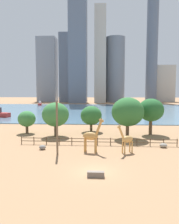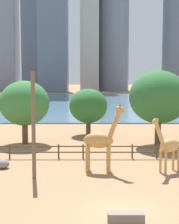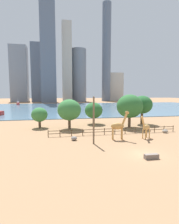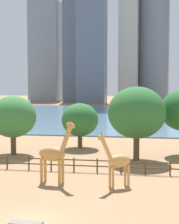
{
  "view_description": "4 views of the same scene",
  "coord_description": "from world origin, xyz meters",
  "px_view_note": "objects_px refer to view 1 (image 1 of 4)",
  "views": [
    {
      "loc": [
        0.89,
        -23.7,
        9.06
      ],
      "look_at": [
        -2.86,
        35.41,
        3.31
      ],
      "focal_mm": 35.0,
      "sensor_mm": 36.0,
      "label": 1
    },
    {
      "loc": [
        -1.63,
        -17.62,
        7.25
      ],
      "look_at": [
        -1.76,
        31.07,
        2.15
      ],
      "focal_mm": 55.0,
      "sensor_mm": 36.0,
      "label": 2
    },
    {
      "loc": [
        -11.25,
        -20.66,
        8.1
      ],
      "look_at": [
        -2.11,
        28.51,
        2.75
      ],
      "focal_mm": 28.0,
      "sensor_mm": 36.0,
      "label": 3
    },
    {
      "loc": [
        6.33,
        -18.45,
        7.78
      ],
      "look_at": [
        -2.9,
        38.8,
        3.55
      ],
      "focal_mm": 55.0,
      "sensor_mm": 36.0,
      "label": 4
    }
  ],
  "objects_px": {
    "giraffe_companion": "(127,139)",
    "boat_sailboat": "(40,104)",
    "utility_pole": "(57,128)",
    "tree_left_small": "(128,112)",
    "tree_center_broad": "(91,116)",
    "tree_right_tall": "(151,110)",
    "boulder_near_fence": "(163,145)",
    "tree_left_large": "(27,119)",
    "boulder_by_pole": "(42,147)",
    "tree_right_small": "(55,115)",
    "feeding_trough": "(96,174)",
    "giraffe_tall": "(92,136)"
  },
  "relations": [
    {
      "from": "giraffe_companion",
      "to": "tree_right_small",
      "type": "distance_m",
      "value": 17.13
    },
    {
      "from": "tree_right_tall",
      "to": "tree_left_large",
      "type": "bearing_deg",
      "value": -179.51
    },
    {
      "from": "tree_left_small",
      "to": "boat_sailboat",
      "type": "relative_size",
      "value": 1.36
    },
    {
      "from": "tree_right_tall",
      "to": "tree_left_small",
      "type": "distance_m",
      "value": 6.45
    },
    {
      "from": "tree_left_large",
      "to": "boat_sailboat",
      "type": "height_order",
      "value": "boat_sailboat"
    },
    {
      "from": "giraffe_tall",
      "to": "feeding_trough",
      "type": "distance_m",
      "value": 9.64
    },
    {
      "from": "boulder_near_fence",
      "to": "boat_sailboat",
      "type": "bearing_deg",
      "value": 116.58
    },
    {
      "from": "giraffe_companion",
      "to": "tree_center_broad",
      "type": "bearing_deg",
      "value": -101.79
    },
    {
      "from": "tree_center_broad",
      "to": "tree_right_tall",
      "type": "height_order",
      "value": "tree_right_tall"
    },
    {
      "from": "tree_right_tall",
      "to": "boat_sailboat",
      "type": "relative_size",
      "value": 1.3
    },
    {
      "from": "giraffe_companion",
      "to": "tree_center_broad",
      "type": "height_order",
      "value": "tree_center_broad"
    },
    {
      "from": "boulder_by_pole",
      "to": "tree_center_broad",
      "type": "relative_size",
      "value": 0.18
    },
    {
      "from": "boulder_near_fence",
      "to": "feeding_trough",
      "type": "bearing_deg",
      "value": -129.38
    },
    {
      "from": "boulder_near_fence",
      "to": "tree_left_small",
      "type": "bearing_deg",
      "value": 127.21
    },
    {
      "from": "utility_pole",
      "to": "boulder_by_pole",
      "type": "distance_m",
      "value": 5.22
    },
    {
      "from": "utility_pole",
      "to": "tree_left_small",
      "type": "xyz_separation_m",
      "value": [
        11.1,
        11.6,
        1.28
      ]
    },
    {
      "from": "boat_sailboat",
      "to": "tree_left_large",
      "type": "bearing_deg",
      "value": 2.69
    },
    {
      "from": "utility_pole",
      "to": "boulder_by_pole",
      "type": "height_order",
      "value": "utility_pole"
    },
    {
      "from": "utility_pole",
      "to": "tree_right_small",
      "type": "bearing_deg",
      "value": 103.41
    },
    {
      "from": "utility_pole",
      "to": "boulder_near_fence",
      "type": "xyz_separation_m",
      "value": [
        16.12,
        4.99,
        -3.45
      ]
    },
    {
      "from": "feeding_trough",
      "to": "giraffe_companion",
      "type": "bearing_deg",
      "value": 65.72
    },
    {
      "from": "boulder_by_pole",
      "to": "tree_center_broad",
      "type": "bearing_deg",
      "value": 66.47
    },
    {
      "from": "boulder_near_fence",
      "to": "boulder_by_pole",
      "type": "height_order",
      "value": "boulder_near_fence"
    },
    {
      "from": "boat_sailboat",
      "to": "feeding_trough",
      "type": "bearing_deg",
      "value": 7.2
    },
    {
      "from": "tree_right_small",
      "to": "giraffe_tall",
      "type": "bearing_deg",
      "value": -54.53
    },
    {
      "from": "utility_pole",
      "to": "boulder_by_pole",
      "type": "relative_size",
      "value": 7.43
    },
    {
      "from": "feeding_trough",
      "to": "giraffe_tall",
      "type": "bearing_deg",
      "value": 95.8
    },
    {
      "from": "giraffe_companion",
      "to": "boulder_by_pole",
      "type": "height_order",
      "value": "giraffe_companion"
    },
    {
      "from": "tree_right_small",
      "to": "boat_sailboat",
      "type": "bearing_deg",
      "value": 108.28
    },
    {
      "from": "tree_right_tall",
      "to": "utility_pole",
      "type": "bearing_deg",
      "value": -136.42
    },
    {
      "from": "giraffe_companion",
      "to": "tree_right_small",
      "type": "xyz_separation_m",
      "value": [
        -12.88,
        11.07,
        2.3
      ]
    },
    {
      "from": "boulder_near_fence",
      "to": "tree_right_tall",
      "type": "bearing_deg",
      "value": 89.25
    },
    {
      "from": "giraffe_tall",
      "to": "tree_left_large",
      "type": "relative_size",
      "value": 1.09
    },
    {
      "from": "feeding_trough",
      "to": "boulder_by_pole",
      "type": "bearing_deg",
      "value": 129.93
    },
    {
      "from": "utility_pole",
      "to": "boulder_near_fence",
      "type": "distance_m",
      "value": 17.22
    },
    {
      "from": "boulder_by_pole",
      "to": "tree_right_small",
      "type": "height_order",
      "value": "tree_right_small"
    },
    {
      "from": "tree_left_small",
      "to": "boulder_by_pole",
      "type": "bearing_deg",
      "value": -147.35
    },
    {
      "from": "feeding_trough",
      "to": "tree_right_tall",
      "type": "distance_m",
      "value": 25.89
    },
    {
      "from": "giraffe_companion",
      "to": "boat_sailboat",
      "type": "bearing_deg",
      "value": -99.17
    },
    {
      "from": "giraffe_companion",
      "to": "giraffe_tall",
      "type": "bearing_deg",
      "value": -33.73
    },
    {
      "from": "boulder_by_pole",
      "to": "tree_right_small",
      "type": "distance_m",
      "value": 10.73
    },
    {
      "from": "boulder_by_pole",
      "to": "giraffe_companion",
      "type": "bearing_deg",
      "value": -4.96
    },
    {
      "from": "giraffe_tall",
      "to": "tree_left_small",
      "type": "distance_m",
      "value": 12.07
    },
    {
      "from": "tree_left_large",
      "to": "tree_left_small",
      "type": "height_order",
      "value": "tree_left_small"
    },
    {
      "from": "utility_pole",
      "to": "tree_left_small",
      "type": "distance_m",
      "value": 16.11
    },
    {
      "from": "utility_pole",
      "to": "tree_left_large",
      "type": "height_order",
      "value": "utility_pole"
    },
    {
      "from": "boulder_near_fence",
      "to": "tree_right_tall",
      "type": "xyz_separation_m",
      "value": [
        0.14,
        10.48,
        4.75
      ]
    },
    {
      "from": "utility_pole",
      "to": "tree_right_small",
      "type": "relative_size",
      "value": 1.12
    },
    {
      "from": "boulder_near_fence",
      "to": "boat_sailboat",
      "type": "relative_size",
      "value": 0.21
    },
    {
      "from": "tree_center_broad",
      "to": "boulder_near_fence",
      "type": "bearing_deg",
      "value": -46.59
    }
  ]
}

